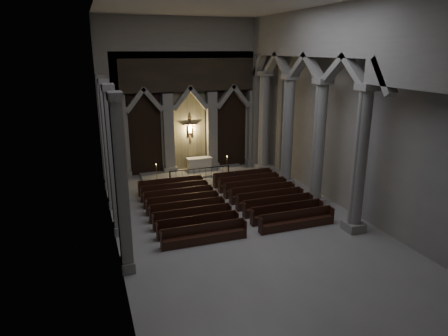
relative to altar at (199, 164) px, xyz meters
name	(u,v)px	position (x,y,z in m)	size (l,w,h in m)	color
room	(246,91)	(-0.53, -11.02, 6.93)	(24.00, 24.10, 12.00)	#9C9A94
sanctuary_wall	(190,90)	(-0.53, 0.51, 5.95)	(14.00, 0.77, 12.00)	gray
right_arcade	(325,82)	(4.97, -9.69, 7.16)	(1.00, 24.00, 12.00)	gray
left_pilasters	(111,155)	(-7.28, -7.52, 3.24)	(0.60, 13.00, 8.03)	gray
sanctuary_step	(195,173)	(-0.53, -0.42, -0.60)	(8.50, 2.60, 0.15)	gray
altar	(199,164)	(0.00, 0.00, 0.00)	(2.04, 0.82, 1.03)	beige
altar_rail	(200,172)	(-0.53, -2.00, -0.05)	(4.76, 0.09, 0.93)	black
candle_stand_left	(157,178)	(-3.79, -1.62, -0.28)	(0.24, 0.24, 1.45)	#B78538
candle_stand_right	(227,169)	(1.88, -1.46, -0.26)	(0.26, 0.26, 1.51)	#B78538
pews	(227,203)	(-0.53, -8.14, -0.34)	(9.94, 8.55, 1.01)	black
worshipper	(235,180)	(1.41, -4.55, -0.11)	(0.41, 0.27, 1.11)	black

